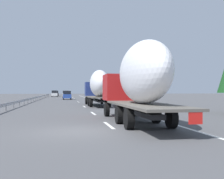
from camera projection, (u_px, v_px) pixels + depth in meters
The scene contains 23 objects.
ground_plane at pixel (67, 101), 52.39m from camera, with size 260.00×260.00×0.00m, color #4C4C4F.
lane_stripe_0 at pixel (109, 125), 15.27m from camera, with size 3.20×0.20×0.01m, color white.
lane_stripe_1 at pixel (93, 113), 23.27m from camera, with size 3.20×0.20×0.01m, color white.
lane_stripe_2 at pixel (84, 107), 33.23m from camera, with size 3.20×0.20×0.01m, color white.
lane_stripe_3 at pixel (78, 102), 46.59m from camera, with size 3.20×0.20×0.01m, color white.
lane_stripe_4 at pixel (78, 102), 48.21m from camera, with size 3.20×0.20×0.01m, color white.
lane_stripe_5 at pixel (74, 99), 65.27m from camera, with size 3.20×0.20×0.01m, color white.
lane_stripe_6 at pixel (73, 98), 76.10m from camera, with size 3.20×0.20×0.01m, color white.
lane_stripe_7 at pixel (72, 97), 78.85m from camera, with size 3.20×0.20×0.01m, color white.
lane_stripe_8 at pixel (71, 96), 98.68m from camera, with size 3.20×0.20×0.01m, color white.
lane_stripe_9 at pixel (71, 97), 89.80m from camera, with size 3.20×0.20×0.01m, color white.
edge_line_right at pixel (93, 100), 58.27m from camera, with size 110.00×0.20×0.01m, color white.
truck_lead at pixel (98, 86), 34.71m from camera, with size 12.04×2.55×4.40m.
truck_trailing at pixel (138, 79), 16.10m from camera, with size 12.94×2.55×4.57m.
car_white_van at pixel (55, 94), 89.17m from camera, with size 4.40×1.89×2.00m.
car_blue_sedan at pixel (67, 95), 60.35m from camera, with size 4.16×1.81×1.89m.
car_silver_hatch at pixel (66, 94), 78.57m from camera, with size 4.56×1.80×1.93m.
car_black_suv at pixel (56, 93), 100.89m from camera, with size 4.15×1.85×1.95m.
road_sign at pixel (100, 90), 56.36m from camera, with size 0.10×0.90×2.96m.
tree_1 at pixel (148, 76), 39.07m from camera, with size 3.36×3.36×6.79m.
tree_2 at pixel (123, 79), 53.03m from camera, with size 2.82×2.82×6.63m.
tree_3 at pixel (101, 84), 87.18m from camera, with size 3.80×3.80×6.22m.
guardrail_median at pixel (36, 98), 54.32m from camera, with size 94.00×0.10×0.76m.
Camera 1 is at (-13.08, 0.65, 1.89)m, focal length 44.59 mm.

